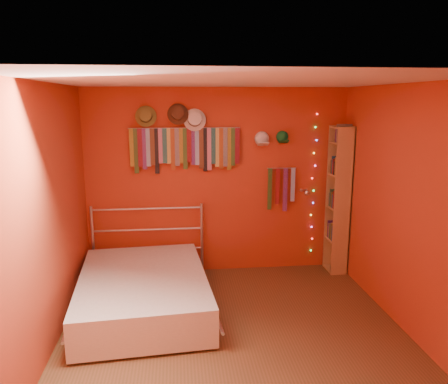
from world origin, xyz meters
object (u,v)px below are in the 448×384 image
object	(u,v)px
tie_rack	(185,147)
bookshelf	(341,199)
bed	(143,291)
reading_lamp	(306,192)

from	to	relation	value
tie_rack	bookshelf	bearing A→B (deg)	-4.24
bed	reading_lamp	bearing A→B (deg)	18.19
tie_rack	bed	xyz separation A→B (m)	(-0.52, -1.06, -1.51)
tie_rack	reading_lamp	size ratio (longest dim) A/B	4.60
tie_rack	bookshelf	size ratio (longest dim) A/B	0.72
bookshelf	bed	xyz separation A→B (m)	(-2.61, -0.90, -0.79)
reading_lamp	bookshelf	world-z (taller)	bookshelf
reading_lamp	bookshelf	xyz separation A→B (m)	(0.50, 0.02, -0.11)
tie_rack	bookshelf	distance (m)	2.21
bookshelf	tie_rack	bearing A→B (deg)	175.76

